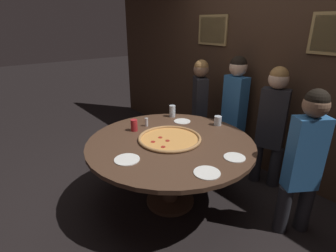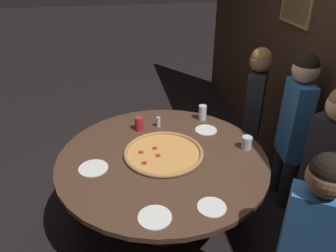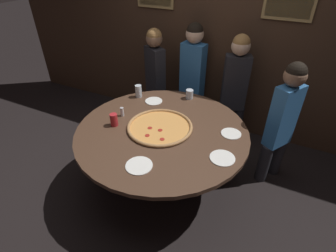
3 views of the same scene
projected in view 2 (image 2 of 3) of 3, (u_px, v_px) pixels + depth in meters
name	position (u px, v px, depth m)	size (l,w,h in m)	color
ground_plane	(163.00, 223.00, 2.98)	(24.00, 24.00, 0.00)	black
dining_table	(163.00, 169.00, 2.68)	(1.68, 1.68, 0.74)	#4C3323
giant_pizza	(164.00, 153.00, 2.64)	(0.65, 0.65, 0.03)	#E0994C
drink_cup_far_left	(139.00, 124.00, 2.96)	(0.07, 0.07, 0.13)	#B22328
drink_cup_near_left	(202.00, 113.00, 3.13)	(0.08, 0.08, 0.15)	silver
drink_cup_near_right	(247.00, 142.00, 2.70)	(0.08, 0.08, 0.11)	silver
white_plate_far_back	(206.00, 130.00, 2.98)	(0.20, 0.20, 0.01)	white
white_plate_near_front	(93.00, 168.00, 2.48)	(0.22, 0.22, 0.01)	white
white_plate_beside_cup	(155.00, 217.00, 2.03)	(0.22, 0.22, 0.01)	white
white_plate_right_side	(212.00, 207.00, 2.11)	(0.19, 0.19, 0.01)	white
condiment_shaker	(158.00, 122.00, 3.02)	(0.04, 0.04, 0.10)	silver
diner_side_left	(254.00, 107.00, 3.29)	(0.36, 0.29, 1.39)	#232328
diner_centre_back	(325.00, 165.00, 2.40)	(0.38, 0.25, 1.42)	#232328
diner_side_right	(307.00, 244.00, 1.81)	(0.29, 0.36, 1.38)	#232328
diner_far_right	(294.00, 124.00, 2.89)	(0.38, 0.22, 1.48)	#232328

